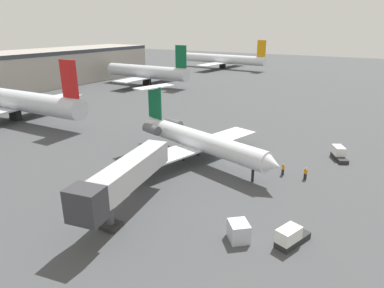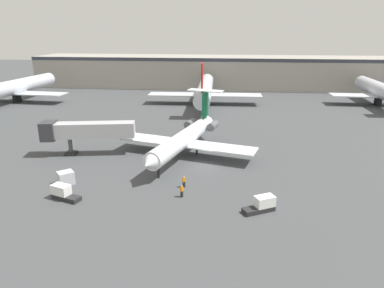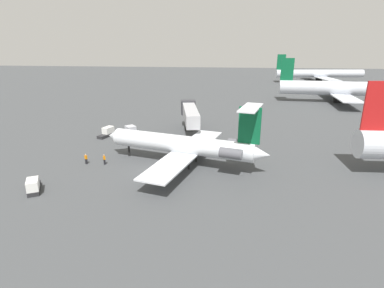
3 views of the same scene
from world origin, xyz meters
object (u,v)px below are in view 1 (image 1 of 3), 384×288
at_px(ground_crew_loader, 305,173).
at_px(parked_airliner_east_mid, 147,72).
at_px(baggage_tug_lead, 339,154).
at_px(jet_bridge, 121,179).
at_px(regional_jet, 196,139).
at_px(parked_airliner_east_end, 223,59).
at_px(ground_crew_marshaller, 283,169).
at_px(parked_airliner_centre, 13,100).
at_px(cargo_container_uld, 239,231).
at_px(baggage_tug_trailing, 290,237).

height_order(ground_crew_loader, parked_airliner_east_mid, parked_airliner_east_mid).
bearing_deg(baggage_tug_lead, ground_crew_loader, 165.73).
bearing_deg(jet_bridge, regional_jet, 4.40).
relative_size(regional_jet, parked_airliner_east_end, 0.63).
xyz_separation_m(ground_crew_marshaller, parked_airliner_centre, (-1.68, 58.20, 3.57)).
relative_size(jet_bridge, cargo_container_uld, 5.87).
relative_size(regional_jet, parked_airliner_centre, 0.68).
distance_m(jet_bridge, ground_crew_loader, 24.66).
bearing_deg(parked_airliner_east_end, ground_crew_marshaller, -150.05).
bearing_deg(parked_airliner_east_mid, baggage_tug_lead, -119.84).
height_order(ground_crew_marshaller, baggage_tug_trailing, baggage_tug_trailing).
height_order(jet_bridge, parked_airliner_east_end, parked_airliner_east_end).
bearing_deg(ground_crew_loader, parked_airliner_east_mid, 53.00).
distance_m(parked_airliner_centre, parked_airliner_east_end, 107.50).
xyz_separation_m(regional_jet, baggage_tug_lead, (11.79, -18.55, -2.52)).
relative_size(jet_bridge, parked_airliner_centre, 0.40).
relative_size(regional_jet, cargo_container_uld, 9.87).
bearing_deg(regional_jet, cargo_container_uld, -138.49).
height_order(regional_jet, jet_bridge, regional_jet).
bearing_deg(ground_crew_marshaller, parked_airliner_east_end, 29.95).
distance_m(parked_airliner_east_mid, parked_airliner_east_end, 56.60).
relative_size(ground_crew_marshaller, parked_airliner_centre, 0.04).
height_order(baggage_tug_trailing, parked_airliner_east_end, parked_airliner_east_end).
distance_m(parked_airliner_centre, parked_airliner_east_mid, 51.03).
bearing_deg(parked_airliner_centre, cargo_container_uld, -104.52).
bearing_deg(jet_bridge, ground_crew_loader, -36.63).
distance_m(ground_crew_loader, baggage_tug_trailing, 15.47).
relative_size(baggage_tug_lead, baggage_tug_trailing, 0.99).
height_order(cargo_container_uld, parked_airliner_centre, parked_airliner_centre).
bearing_deg(baggage_tug_lead, parked_airliner_centre, 100.68).
distance_m(baggage_tug_lead, parked_airliner_east_mid, 78.16).
bearing_deg(parked_airliner_centre, baggage_tug_lead, -79.32).
relative_size(ground_crew_marshaller, baggage_tug_lead, 0.40).
distance_m(regional_jet, ground_crew_loader, 16.22).
distance_m(jet_bridge, baggage_tug_trailing, 17.72).
height_order(regional_jet, parked_airliner_centre, parked_airliner_centre).
bearing_deg(baggage_tug_lead, parked_airliner_east_end, 34.90).
distance_m(baggage_tug_trailing, parked_airliner_centre, 64.99).
bearing_deg(cargo_container_uld, regional_jet, 41.51).
xyz_separation_m(baggage_tug_trailing, parked_airliner_east_mid, (64.37, 67.40, 3.61)).
relative_size(ground_crew_loader, parked_airliner_east_mid, 0.05).
bearing_deg(jet_bridge, cargo_container_uld, -78.59).
xyz_separation_m(ground_crew_marshaller, ground_crew_loader, (0.13, -3.00, 0.00)).
relative_size(ground_crew_marshaller, ground_crew_loader, 1.00).
height_order(regional_jet, baggage_tug_lead, regional_jet).
relative_size(parked_airliner_centre, parked_airliner_east_end, 0.93).
distance_m(ground_crew_loader, parked_airliner_east_end, 123.56).
relative_size(baggage_tug_trailing, parked_airliner_east_mid, 0.13).
relative_size(jet_bridge, ground_crew_loader, 9.60).
distance_m(baggage_tug_lead, parked_airliner_centre, 65.02).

